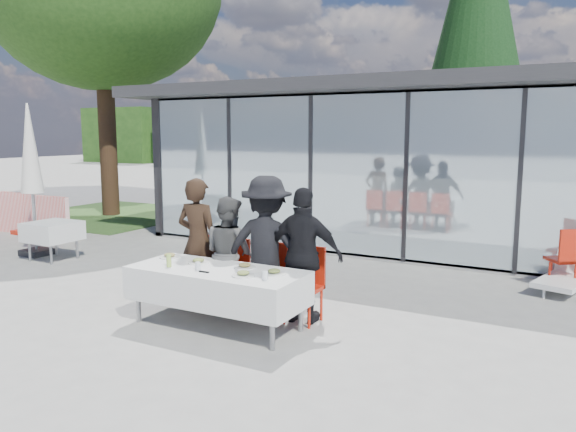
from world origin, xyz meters
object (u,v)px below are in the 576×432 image
object	(u,v)px
diner_chair_c	(269,275)
plate_extra	(243,274)
diner_chair_b	(232,270)
folded_eyeglasses	(204,272)
spare_table_left	(53,232)
conifer_tree	(477,19)
diner_a	(198,241)
diner_c	(267,247)
dining_table	(217,285)
plate_d	(274,272)
market_umbrella	(30,158)
diner_b	(229,253)
spare_chair_b	(568,256)
juice_bottle	(169,260)
diner_chair_d	(306,280)
plate_b	(198,261)
plate_c	(245,266)
lounger	(568,273)
plate_a	(170,256)
diner_chair_a	(202,266)
diner_d	(304,256)

from	to	relation	value
diner_chair_c	plate_extra	world-z (taller)	diner_chair_c
diner_chair_b	folded_eyeglasses	distance (m)	1.03
spare_table_left	conifer_tree	world-z (taller)	conifer_tree
diner_a	spare_table_left	bearing A→B (deg)	-15.21
diner_c	dining_table	bearing A→B (deg)	53.41
plate_d	market_umbrella	distance (m)	6.70
folded_eyeglasses	diner_b	bearing A→B (deg)	105.08
plate_d	spare_chair_b	distance (m)	4.95
diner_a	juice_bottle	world-z (taller)	diner_a
diner_chair_d	spare_chair_b	size ratio (longest dim) A/B	1.00
diner_c	plate_b	distance (m)	0.91
plate_b	diner_b	bearing A→B (deg)	77.85
diner_c	diner_a	bearing A→B (deg)	-11.34
plate_c	lounger	xyz separation A→B (m)	(3.55, 3.80, -0.52)
plate_c	plate_extra	distance (m)	0.40
dining_table	diner_a	xyz separation A→B (m)	(-0.81, 0.68, 0.37)
folded_eyeglasses	spare_table_left	size ratio (longest dim) A/B	0.16
diner_a	spare_chair_b	bearing A→B (deg)	-147.42
juice_bottle	conifer_tree	xyz separation A→B (m)	(1.13, 13.65, 5.15)
plate_b	diner_c	bearing A→B (deg)	37.22
dining_table	lounger	xyz separation A→B (m)	(3.84, 4.00, -0.28)
plate_c	spare_table_left	bearing A→B (deg)	165.43
diner_a	plate_a	distance (m)	0.51
dining_table	conifer_tree	xyz separation A→B (m)	(0.53, 13.45, 5.45)
diner_chair_c	spare_table_left	bearing A→B (deg)	171.17
plate_a	juice_bottle	distance (m)	0.53
spare_chair_b	conifer_tree	bearing A→B (deg)	109.12
diner_c	lounger	bearing A→B (deg)	-147.97
diner_chair_d	spare_chair_b	bearing A→B (deg)	47.98
conifer_tree	folded_eyeglasses	bearing A→B (deg)	-92.36
diner_chair_a	diner_d	xyz separation A→B (m)	(1.68, -0.07, 0.34)
diner_c	plate_extra	bearing A→B (deg)	89.99
diner_chair_a	folded_eyeglasses	bearing A→B (deg)	-51.40
diner_b	diner_chair_d	size ratio (longest dim) A/B	1.62
lounger	plate_extra	bearing A→B (deg)	-128.93
plate_a	market_umbrella	size ratio (longest dim) A/B	0.09
plate_a	dining_table	bearing A→B (deg)	-12.54
diner_c	market_umbrella	distance (m)	6.13
juice_bottle	conifer_tree	world-z (taller)	conifer_tree
plate_c	market_umbrella	xyz separation A→B (m)	(-5.92, 1.49, 1.17)
spare_chair_b	conifer_tree	distance (m)	11.38
juice_bottle	spare_chair_b	distance (m)	6.09
plate_extra	lounger	xyz separation A→B (m)	(3.35, 4.15, -0.52)
diner_c	plate_a	world-z (taller)	diner_c
diner_b	spare_chair_b	bearing A→B (deg)	-122.09
diner_chair_d	folded_eyeglasses	distance (m)	1.35
diner_chair_b	plate_d	bearing A→B (deg)	-31.59
spare_chair_b	plate_extra	bearing A→B (deg)	-128.67
plate_d	diner_d	bearing A→B (deg)	79.26
diner_chair_a	market_umbrella	xyz separation A→B (m)	(-4.83, 0.95, 1.41)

